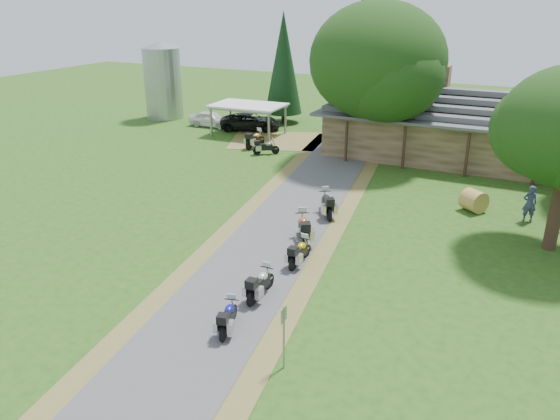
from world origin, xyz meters
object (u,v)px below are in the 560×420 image
at_px(car_dark_suv, 250,117).
at_px(motorcycle_carport_b, 266,146).
at_px(motorcycle_row_a, 228,316).
at_px(motorcycle_row_d, 303,227).
at_px(silo, 163,81).
at_px(carport, 249,120).
at_px(lodge, 478,125).
at_px(motorcycle_row_c, 300,251).
at_px(motorcycle_carport_a, 255,138).
at_px(car_white_sedan, 211,117).
at_px(motorcycle_row_e, 327,203).
at_px(motorcycle_row_b, 261,282).
at_px(hay_bale, 474,201).

bearing_deg(car_dark_suv, motorcycle_carport_b, -164.62).
relative_size(motorcycle_row_a, motorcycle_row_d, 0.77).
height_order(silo, carport, silo).
bearing_deg(motorcycle_carport_b, lodge, -13.33).
distance_m(motorcycle_row_c, motorcycle_carport_a, 19.55).
distance_m(lodge, motorcycle_row_a, 26.31).
height_order(car_white_sedan, motorcycle_row_e, car_white_sedan).
height_order(car_dark_suv, motorcycle_row_c, car_dark_suv).
bearing_deg(motorcycle_row_c, carport, 35.09).
distance_m(motorcycle_row_a, motorcycle_row_e, 11.42).
bearing_deg(motorcycle_row_b, motorcycle_row_e, 4.39).
relative_size(lodge, motorcycle_row_e, 10.56).
relative_size(silo, motorcycle_row_d, 3.22).
xyz_separation_m(motorcycle_row_e, motorcycle_carport_b, (-8.22, 9.15, -0.11)).
bearing_deg(motorcycle_carport_b, silo, 119.13).
xyz_separation_m(carport, car_dark_suv, (-0.69, 1.60, -0.18)).
relative_size(motorcycle_row_b, motorcycle_row_d, 0.85).
distance_m(motorcycle_row_b, motorcycle_row_d, 5.42).
distance_m(car_dark_suv, motorcycle_row_b, 28.02).
bearing_deg(motorcycle_row_d, car_white_sedan, 13.29).
height_order(motorcycle_row_b, motorcycle_row_d, motorcycle_row_d).
xyz_separation_m(silo, motorcycle_carport_a, (12.76, -5.89, -2.77)).
xyz_separation_m(lodge, hay_bale, (1.28, -10.44, -1.86)).
distance_m(car_white_sedan, motorcycle_row_a, 31.67).
xyz_separation_m(motorcycle_row_a, motorcycle_row_d, (-0.56, 7.84, 0.17)).
relative_size(car_white_sedan, hay_bale, 4.31).
relative_size(car_dark_suv, hay_bale, 4.76).
height_order(car_white_sedan, motorcycle_carport_b, car_white_sedan).
height_order(car_dark_suv, hay_bale, car_dark_suv).
relative_size(lodge, motorcycle_row_d, 9.99).
bearing_deg(motorcycle_row_e, motorcycle_row_d, 151.71).
bearing_deg(silo, motorcycle_row_c, -43.21).
bearing_deg(motorcycle_row_e, lodge, -52.73).
xyz_separation_m(car_dark_suv, motorcycle_row_e, (12.95, -15.51, -0.38)).
bearing_deg(motorcycle_carport_a, motorcycle_row_a, -146.29).
relative_size(silo, car_dark_suv, 1.24).
bearing_deg(car_white_sedan, motorcycle_row_e, -133.14).
height_order(motorcycle_row_c, motorcycle_carport_a, motorcycle_carport_a).
height_order(motorcycle_row_c, motorcycle_row_d, motorcycle_row_d).
bearing_deg(car_dark_suv, car_white_sedan, 75.62).
bearing_deg(car_white_sedan, carport, -105.66).
bearing_deg(motorcycle_row_c, hay_bale, -30.28).
relative_size(carport, motorcycle_row_c, 3.30).
bearing_deg(silo, motorcycle_row_d, -41.20).
bearing_deg(hay_bale, lodge, 97.01).
bearing_deg(motorcycle_row_c, motorcycle_row_e, 10.72).
xyz_separation_m(car_dark_suv, motorcycle_row_a, (13.71, -26.90, -0.50)).
bearing_deg(motorcycle_row_a, car_white_sedan, 18.36).
height_order(motorcycle_carport_b, hay_bale, same).
bearing_deg(carport, motorcycle_row_c, -57.89).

